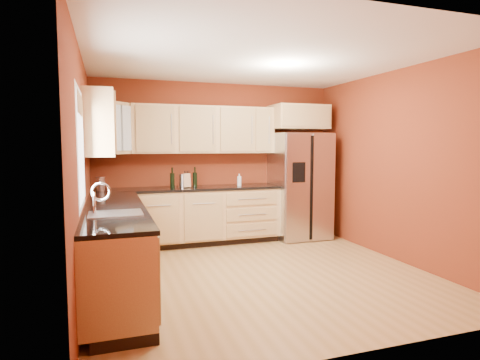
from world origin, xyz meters
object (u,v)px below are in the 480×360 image
at_px(canister_left, 101,184).
at_px(soap_dispenser, 239,180).
at_px(refrigerator, 300,186).
at_px(knife_block, 187,181).
at_px(wine_bottle_a, 195,177).

bearing_deg(canister_left, soap_dispenser, 0.50).
height_order(refrigerator, canister_left, refrigerator).
relative_size(refrigerator, knife_block, 8.34).
height_order(knife_block, soap_dispenser, knife_block).
xyz_separation_m(canister_left, wine_bottle_a, (1.41, 0.08, 0.06)).
bearing_deg(refrigerator, soap_dispenser, 177.49).
distance_m(refrigerator, soap_dispenser, 1.08).
bearing_deg(refrigerator, canister_left, 179.49).
distance_m(refrigerator, wine_bottle_a, 1.80).
height_order(canister_left, wine_bottle_a, wine_bottle_a).
height_order(refrigerator, wine_bottle_a, refrigerator).
bearing_deg(soap_dispenser, knife_block, -179.90).
relative_size(canister_left, knife_block, 0.92).
bearing_deg(soap_dispenser, canister_left, -179.50).
xyz_separation_m(knife_block, soap_dispenser, (0.86, 0.00, -0.01)).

